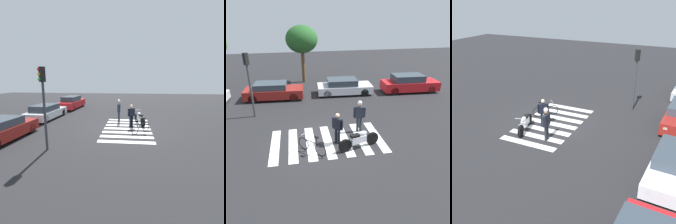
{
  "view_description": "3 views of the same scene",
  "coord_description": "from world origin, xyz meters",
  "views": [
    {
      "loc": [
        -12.25,
        -0.22,
        3.55
      ],
      "look_at": [
        0.9,
        1.19,
        1.03
      ],
      "focal_mm": 28.45,
      "sensor_mm": 36.0,
      "label": 1
    },
    {
      "loc": [
        -1.43,
        -10.09,
        6.21
      ],
      "look_at": [
        0.82,
        1.35,
        1.02
      ],
      "focal_mm": 35.86,
      "sensor_mm": 36.0,
      "label": 2
    },
    {
      "loc": [
        13.48,
        7.33,
        7.32
      ],
      "look_at": [
        0.38,
        1.03,
        1.1
      ],
      "focal_mm": 44.8,
      "sensor_mm": 36.0,
      "label": 3
    }
  ],
  "objects": [
    {
      "name": "officer_by_motorcycle",
      "position": [
        1.91,
        0.73,
        1.1
      ],
      "size": [
        0.7,
        0.25,
        1.87
      ],
      "color": "#1E232D",
      "rests_on": "ground_plane"
    },
    {
      "name": "crosswalk_stripes",
      "position": [
        -0.0,
        0.0,
        0.0
      ],
      "size": [
        5.85,
        3.31,
        0.01
      ],
      "color": "silver",
      "rests_on": "ground_plane"
    },
    {
      "name": "officer_on_foot",
      "position": [
        0.47,
        -0.27,
        0.96
      ],
      "size": [
        0.49,
        0.52,
        1.68
      ],
      "color": "black",
      "rests_on": "ground_plane"
    },
    {
      "name": "leaning_bicycle",
      "position": [
        -0.89,
        -0.9,
        0.37
      ],
      "size": [
        1.24,
        1.23,
        0.98
      ],
      "color": "black",
      "rests_on": "ground_plane"
    },
    {
      "name": "traffic_light_pole",
      "position": [
        -4.2,
        3.95,
        2.75
      ],
      "size": [
        0.35,
        0.34,
        4.08
      ],
      "color": "#38383D",
      "rests_on": "ground_plane"
    },
    {
      "name": "police_motorcycle",
      "position": [
        1.44,
        -0.94,
        0.47
      ],
      "size": [
        2.19,
        0.84,
        1.05
      ],
      "color": "black",
      "rests_on": "ground_plane"
    },
    {
      "name": "ground_plane",
      "position": [
        0.0,
        0.0,
        0.0
      ],
      "size": [
        60.0,
        60.0,
        0.0
      ],
      "primitive_type": "plane",
      "color": "#232326"
    },
    {
      "name": "car_white_van",
      "position": [
        2.48,
        7.24,
        0.62
      ],
      "size": [
        4.54,
        2.13,
        1.28
      ],
      "color": "black",
      "rests_on": "ground_plane"
    }
  ]
}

